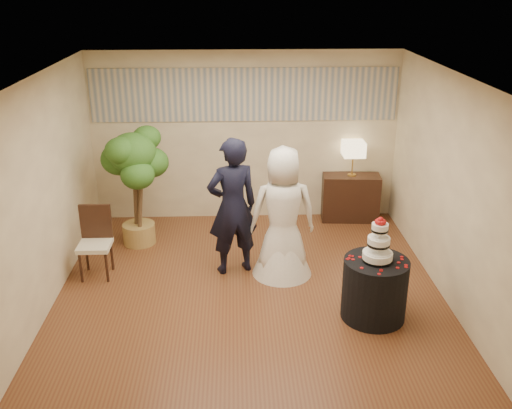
{
  "coord_description": "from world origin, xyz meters",
  "views": [
    {
      "loc": [
        -0.17,
        -6.59,
        3.87
      ],
      "look_at": [
        0.1,
        0.4,
        1.05
      ],
      "focal_mm": 40.0,
      "sensor_mm": 36.0,
      "label": 1
    }
  ],
  "objects_px": {
    "console": "(350,197)",
    "ficus_tree": "(135,187)",
    "bride": "(283,213)",
    "wedding_cake": "(379,239)",
    "groom": "(233,207)",
    "cake_table": "(374,289)",
    "side_chair": "(95,244)",
    "table_lamp": "(353,159)"
  },
  "relations": [
    {
      "from": "wedding_cake",
      "to": "table_lamp",
      "type": "distance_m",
      "value": 3.0
    },
    {
      "from": "bride",
      "to": "wedding_cake",
      "type": "bearing_deg",
      "value": 129.42
    },
    {
      "from": "console",
      "to": "table_lamp",
      "type": "xyz_separation_m",
      "value": [
        0.0,
        0.0,
        0.68
      ]
    },
    {
      "from": "ficus_tree",
      "to": "wedding_cake",
      "type": "bearing_deg",
      "value": -34.77
    },
    {
      "from": "groom",
      "to": "side_chair",
      "type": "distance_m",
      "value": 1.94
    },
    {
      "from": "cake_table",
      "to": "console",
      "type": "relative_size",
      "value": 0.82
    },
    {
      "from": "bride",
      "to": "side_chair",
      "type": "xyz_separation_m",
      "value": [
        -2.55,
        0.02,
        -0.42
      ]
    },
    {
      "from": "bride",
      "to": "wedding_cake",
      "type": "height_order",
      "value": "bride"
    },
    {
      "from": "console",
      "to": "side_chair",
      "type": "xyz_separation_m",
      "value": [
        -3.86,
        -1.83,
        0.1
      ]
    },
    {
      "from": "console",
      "to": "ficus_tree",
      "type": "height_order",
      "value": "ficus_tree"
    },
    {
      "from": "cake_table",
      "to": "console",
      "type": "bearing_deg",
      "value": 84.54
    },
    {
      "from": "bride",
      "to": "table_lamp",
      "type": "distance_m",
      "value": 2.27
    },
    {
      "from": "ficus_tree",
      "to": "side_chair",
      "type": "distance_m",
      "value": 1.19
    },
    {
      "from": "groom",
      "to": "wedding_cake",
      "type": "xyz_separation_m",
      "value": [
        1.69,
        -1.25,
        0.08
      ]
    },
    {
      "from": "console",
      "to": "side_chair",
      "type": "height_order",
      "value": "side_chair"
    },
    {
      "from": "console",
      "to": "table_lamp",
      "type": "height_order",
      "value": "table_lamp"
    },
    {
      "from": "console",
      "to": "table_lamp",
      "type": "distance_m",
      "value": 0.68
    },
    {
      "from": "bride",
      "to": "side_chair",
      "type": "height_order",
      "value": "bride"
    },
    {
      "from": "console",
      "to": "ficus_tree",
      "type": "distance_m",
      "value": 3.56
    },
    {
      "from": "table_lamp",
      "to": "cake_table",
      "type": "bearing_deg",
      "value": -95.46
    },
    {
      "from": "cake_table",
      "to": "table_lamp",
      "type": "bearing_deg",
      "value": 84.54
    },
    {
      "from": "ficus_tree",
      "to": "cake_table",
      "type": "bearing_deg",
      "value": -34.77
    },
    {
      "from": "console",
      "to": "ficus_tree",
      "type": "relative_size",
      "value": 0.51
    },
    {
      "from": "side_chair",
      "to": "console",
      "type": "bearing_deg",
      "value": 25.61
    },
    {
      "from": "groom",
      "to": "bride",
      "type": "xyz_separation_m",
      "value": [
        0.68,
        -0.11,
        -0.05
      ]
    },
    {
      "from": "cake_table",
      "to": "table_lamp",
      "type": "height_order",
      "value": "table_lamp"
    },
    {
      "from": "table_lamp",
      "to": "side_chair",
      "type": "relative_size",
      "value": 0.59
    },
    {
      "from": "wedding_cake",
      "to": "side_chair",
      "type": "relative_size",
      "value": 0.57
    },
    {
      "from": "groom",
      "to": "ficus_tree",
      "type": "bearing_deg",
      "value": -51.17
    },
    {
      "from": "wedding_cake",
      "to": "table_lamp",
      "type": "relative_size",
      "value": 0.96
    },
    {
      "from": "groom",
      "to": "side_chair",
      "type": "xyz_separation_m",
      "value": [
        -1.88,
        -0.09,
        -0.47
      ]
    },
    {
      "from": "groom",
      "to": "cake_table",
      "type": "bearing_deg",
      "value": 125.29
    },
    {
      "from": "groom",
      "to": "console",
      "type": "height_order",
      "value": "groom"
    },
    {
      "from": "wedding_cake",
      "to": "ficus_tree",
      "type": "xyz_separation_m",
      "value": [
        -3.15,
        2.18,
        -0.12
      ]
    },
    {
      "from": "cake_table",
      "to": "side_chair",
      "type": "xyz_separation_m",
      "value": [
        -3.57,
        1.16,
        0.11
      ]
    },
    {
      "from": "side_chair",
      "to": "bride",
      "type": "bearing_deg",
      "value": -0.2
    },
    {
      "from": "groom",
      "to": "cake_table",
      "type": "xyz_separation_m",
      "value": [
        1.69,
        -1.25,
        -0.58
      ]
    },
    {
      "from": "groom",
      "to": "ficus_tree",
      "type": "xyz_separation_m",
      "value": [
        -1.46,
        0.94,
        -0.04
      ]
    },
    {
      "from": "groom",
      "to": "cake_table",
      "type": "relative_size",
      "value": 2.5
    },
    {
      "from": "bride",
      "to": "wedding_cake",
      "type": "xyz_separation_m",
      "value": [
        1.02,
        -1.14,
        0.13
      ]
    },
    {
      "from": "ficus_tree",
      "to": "console",
      "type": "bearing_deg",
      "value": 13.11
    },
    {
      "from": "table_lamp",
      "to": "side_chair",
      "type": "xyz_separation_m",
      "value": [
        -3.86,
        -1.83,
        -0.58
      ]
    }
  ]
}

